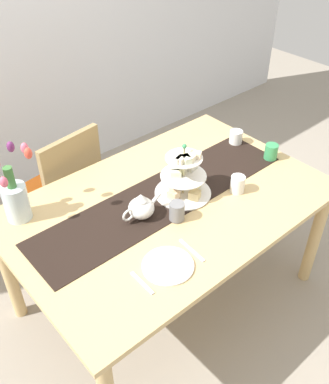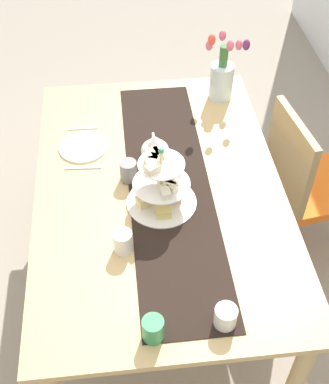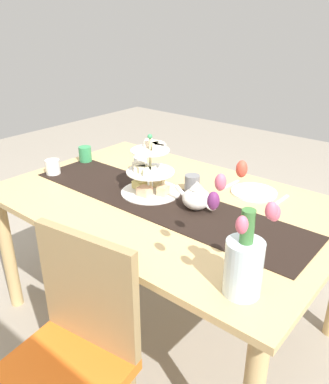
{
  "view_description": "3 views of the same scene",
  "coord_description": "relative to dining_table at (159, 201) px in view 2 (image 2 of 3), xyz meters",
  "views": [
    {
      "loc": [
        -1.16,
        -1.3,
        2.18
      ],
      "look_at": [
        -0.01,
        0.02,
        0.8
      ],
      "focal_mm": 40.63,
      "sensor_mm": 36.0,
      "label": 1
    },
    {
      "loc": [
        1.58,
        -0.15,
        2.34
      ],
      "look_at": [
        0.1,
        0.01,
        0.81
      ],
      "focal_mm": 47.61,
      "sensor_mm": 36.0,
      "label": 2
    },
    {
      "loc": [
        -1.1,
        1.33,
        1.57
      ],
      "look_at": [
        -0.02,
        0.03,
        0.8
      ],
      "focal_mm": 36.45,
      "sensor_mm": 36.0,
      "label": 3
    }
  ],
  "objects": [
    {
      "name": "ground_plane",
      "position": [
        0.0,
        0.0,
        -0.66
      ],
      "size": [
        8.0,
        8.0,
        0.0
      ],
      "primitive_type": "plane",
      "color": "gray"
    },
    {
      "name": "dining_table",
      "position": [
        0.0,
        0.0,
        0.0
      ],
      "size": [
        1.66,
        1.09,
        0.75
      ],
      "color": "tan",
      "rests_on": "ground_plane"
    },
    {
      "name": "chair_left",
      "position": [
        -0.2,
        0.77,
        -0.15
      ],
      "size": [
        0.48,
        0.48,
        0.91
      ],
      "color": "#9C8254",
      "rests_on": "ground_plane"
    },
    {
      "name": "table_runner",
      "position": [
        0.0,
        0.05,
        0.09
      ],
      "size": [
        1.5,
        0.36,
        0.0
      ],
      "primitive_type": "cube",
      "color": "black",
      "rests_on": "dining_table"
    },
    {
      "name": "tiered_cake_stand",
      "position": [
        0.1,
        -0.0,
        0.2
      ],
      "size": [
        0.3,
        0.3,
        0.3
      ],
      "color": "beige",
      "rests_on": "table_runner"
    },
    {
      "name": "teapot",
      "position": [
        -0.18,
        0.0,
        0.15
      ],
      "size": [
        0.24,
        0.13,
        0.14
      ],
      "color": "white",
      "rests_on": "table_runner"
    },
    {
      "name": "tulip_vase",
      "position": [
        -0.64,
        0.39,
        0.23
      ],
      "size": [
        0.21,
        0.21,
        0.41
      ],
      "color": "silver",
      "rests_on": "dining_table"
    },
    {
      "name": "cream_jug",
      "position": [
        0.69,
        0.16,
        0.13
      ],
      "size": [
        0.08,
        0.08,
        0.08
      ],
      "primitive_type": "cylinder",
      "color": "white",
      "rests_on": "dining_table"
    },
    {
      "name": "dinner_plate_left",
      "position": [
        -0.3,
        -0.33,
        0.1
      ],
      "size": [
        0.23,
        0.23,
        0.01
      ],
      "primitive_type": "cylinder",
      "color": "white",
      "rests_on": "dining_table"
    },
    {
      "name": "fork_left",
      "position": [
        -0.45,
        -0.33,
        0.1
      ],
      "size": [
        0.02,
        0.15,
        0.01
      ],
      "primitive_type": "cube",
      "rotation": [
        0.0,
        0.0,
        -0.03
      ],
      "color": "silver",
      "rests_on": "dining_table"
    },
    {
      "name": "knife_left",
      "position": [
        -0.16,
        -0.33,
        0.1
      ],
      "size": [
        0.02,
        0.17,
        0.01
      ],
      "primitive_type": "cube",
      "rotation": [
        0.0,
        0.0,
        -0.06
      ],
      "color": "silver",
      "rests_on": "dining_table"
    },
    {
      "name": "mug_grey",
      "position": [
        -0.06,
        -0.13,
        0.14
      ],
      "size": [
        0.08,
        0.08,
        0.09
      ],
      "primitive_type": "cylinder",
      "color": "slate",
      "rests_on": "table_runner"
    },
    {
      "name": "mug_white_text",
      "position": [
        0.33,
        -0.17,
        0.14
      ],
      "size": [
        0.08,
        0.08,
        0.09
      ],
      "primitive_type": "cylinder",
      "color": "white",
      "rests_on": "dining_table"
    },
    {
      "name": "mug_orange",
      "position": [
        0.72,
        -0.09,
        0.14
      ],
      "size": [
        0.08,
        0.08,
        0.09
      ],
      "primitive_type": "cylinder",
      "color": "#389356",
      "rests_on": "dining_table"
    }
  ]
}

